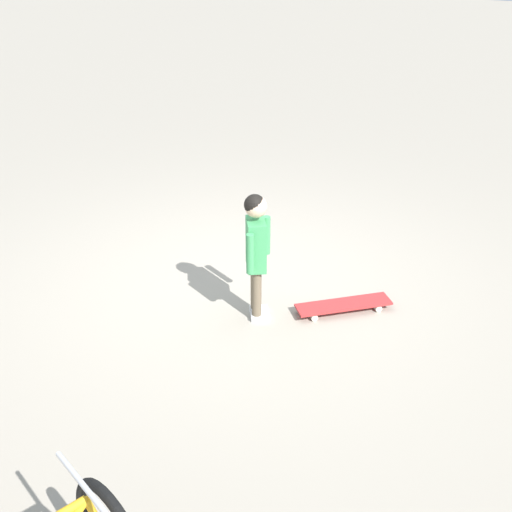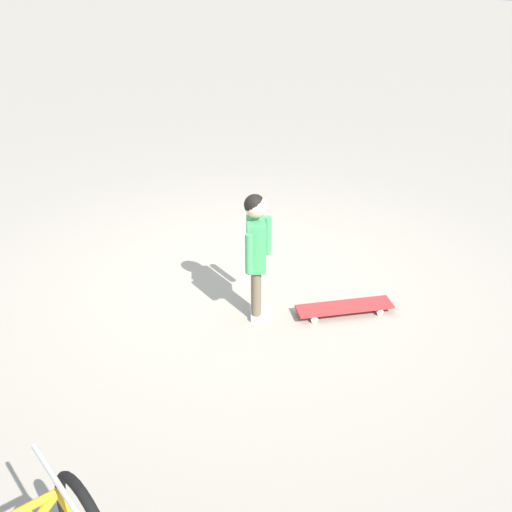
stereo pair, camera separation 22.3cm
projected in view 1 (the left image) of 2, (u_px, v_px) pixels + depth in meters
name	position (u px, v px, depth m)	size (l,w,h in m)	color
ground_plane	(240.00, 281.00, 5.81)	(50.00, 50.00, 0.00)	#9E9384
child_person	(256.00, 244.00, 5.00)	(0.41, 0.27, 1.06)	brown
skateboard	(344.00, 305.00, 5.34)	(0.68, 0.71, 0.07)	#B22D2D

